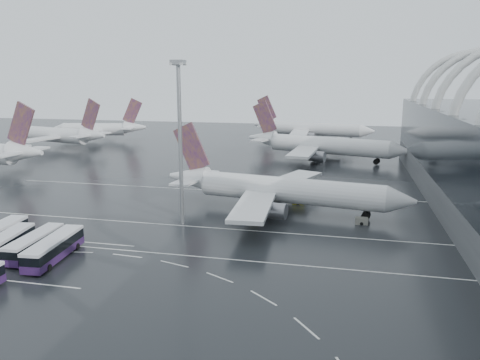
% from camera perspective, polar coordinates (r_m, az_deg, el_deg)
% --- Properties ---
extents(ground, '(420.00, 420.00, 0.00)m').
position_cam_1_polar(ground, '(75.09, -5.79, -8.63)').
color(ground, black).
rests_on(ground, ground).
extents(lane_marking_near, '(120.00, 0.25, 0.01)m').
position_cam_1_polar(lane_marking_near, '(73.32, -6.29, -9.16)').
color(lane_marking_near, white).
rests_on(lane_marking_near, ground).
extents(lane_marking_mid, '(120.00, 0.25, 0.01)m').
position_cam_1_polar(lane_marking_mid, '(85.87, -3.24, -5.85)').
color(lane_marking_mid, white).
rests_on(lane_marking_mid, ground).
extents(lane_marking_far, '(120.00, 0.25, 0.01)m').
position_cam_1_polar(lane_marking_far, '(112.01, 0.70, -1.49)').
color(lane_marking_far, white).
rests_on(lane_marking_far, ground).
extents(bus_bay_line_north, '(28.00, 0.25, 0.01)m').
position_cam_1_polar(bus_bay_line_north, '(85.47, -21.35, -6.80)').
color(bus_bay_line_north, white).
rests_on(bus_bay_line_north, ground).
extents(airliner_main, '(51.88, 44.99, 17.59)m').
position_cam_1_polar(airliner_main, '(95.66, 4.61, -1.23)').
color(airliner_main, silver).
rests_on(airliner_main, ground).
extents(airliner_gate_b, '(54.36, 48.22, 19.19)m').
position_cam_1_polar(airliner_gate_b, '(157.74, 9.79, 4.16)').
color(airliner_gate_b, silver).
rests_on(airliner_gate_b, ground).
extents(airliner_gate_c, '(53.65, 48.83, 19.15)m').
position_cam_1_polar(airliner_gate_c, '(208.09, 8.48, 6.15)').
color(airliner_gate_c, silver).
rests_on(airliner_gate_c, ground).
extents(jet_remote_mid, '(44.60, 36.15, 19.52)m').
position_cam_1_polar(jet_remote_mid, '(193.78, -20.90, 5.10)').
color(jet_remote_mid, silver).
rests_on(jet_remote_mid, ground).
extents(jet_remote_far, '(42.06, 34.04, 18.33)m').
position_cam_1_polar(jet_remote_far, '(214.55, -16.66, 5.94)').
color(jet_remote_far, silver).
rests_on(jet_remote_far, ground).
extents(bus_row_near_b, '(4.63, 13.01, 3.13)m').
position_cam_1_polar(bus_row_near_b, '(81.44, -26.64, -6.95)').
color(bus_row_near_b, '#271441').
rests_on(bus_row_near_b, ground).
extents(bus_row_near_c, '(3.56, 12.74, 3.10)m').
position_cam_1_polar(bus_row_near_c, '(79.66, -23.73, -7.10)').
color(bus_row_near_c, '#271441').
rests_on(bus_row_near_c, ground).
extents(bus_row_near_d, '(4.34, 13.73, 3.32)m').
position_cam_1_polar(bus_row_near_d, '(76.21, -21.71, -7.70)').
color(bus_row_near_d, '#271441').
rests_on(bus_row_near_d, ground).
extents(floodlight_mast, '(2.29, 2.29, 29.88)m').
position_cam_1_polar(floodlight_mast, '(85.39, -7.36, 6.87)').
color(floodlight_mast, gray).
rests_on(floodlight_mast, ground).
extents(gse_cart_belly_c, '(2.04, 1.21, 1.11)m').
position_cam_1_polar(gse_cart_belly_c, '(90.72, 1.66, -4.47)').
color(gse_cart_belly_c, yellow).
rests_on(gse_cart_belly_c, ground).
extents(gse_cart_belly_d, '(2.32, 1.37, 1.26)m').
position_cam_1_polar(gse_cart_belly_d, '(90.64, 14.60, -4.84)').
color(gse_cart_belly_d, slate).
rests_on(gse_cart_belly_d, ground).
extents(gse_cart_belly_e, '(2.48, 1.47, 1.35)m').
position_cam_1_polar(gse_cart_belly_e, '(102.33, 7.13, -2.53)').
color(gse_cart_belly_e, yellow).
rests_on(gse_cart_belly_e, ground).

